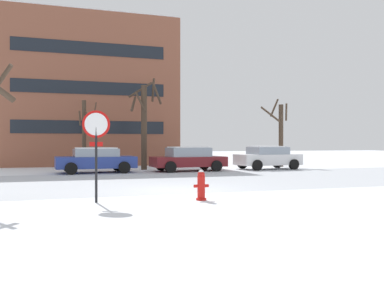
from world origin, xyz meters
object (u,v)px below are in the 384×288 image
stop_sign (96,138)px  parked_car_blue (96,160)px  fire_hydrant (201,185)px  parked_car_white (268,157)px  parked_car_maroon (188,159)px

stop_sign → parked_car_blue: 11.60m
fire_hydrant → parked_car_white: size_ratio=0.22×
parked_car_white → fire_hydrant: bearing=-125.5°
stop_sign → parked_car_white: 16.23m
fire_hydrant → parked_car_blue: parked_car_blue is taller
stop_sign → parked_car_maroon: size_ratio=0.59×
fire_hydrant → parked_car_white: parked_car_white is taller
fire_hydrant → parked_car_maroon: parked_car_maroon is taller
parked_car_maroon → fire_hydrant: bearing=-105.4°
stop_sign → fire_hydrant: bearing=-8.2°
parked_car_blue → stop_sign: bearing=-94.6°
parked_car_blue → parked_car_white: 10.49m
parked_car_maroon → parked_car_white: 5.25m
parked_car_white → stop_sign: bearing=-134.8°
parked_car_blue → parked_car_white: size_ratio=1.07×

